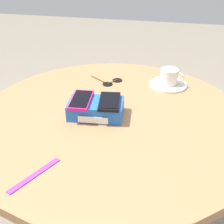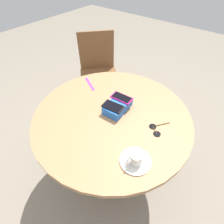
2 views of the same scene
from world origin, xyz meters
The scene contains 10 objects.
ground_plane centered at (0.00, 0.00, 0.00)m, with size 8.00×8.00×0.00m, color gray.
round_table centered at (0.00, 0.00, 0.60)m, with size 0.97×0.97×0.73m.
phone_box centered at (-0.06, 0.00, 0.75)m, with size 0.19×0.12×0.05m.
phone_magenta centered at (-0.11, -0.01, 0.79)m, with size 0.08×0.14×0.01m.
phone_black centered at (-0.01, 0.00, 0.79)m, with size 0.08×0.13×0.01m.
saucer centered at (0.18, 0.29, 0.73)m, with size 0.15×0.15×0.01m, color silver.
coffee_cup centered at (0.18, 0.29, 0.77)m, with size 0.10×0.07×0.06m.
lanyard_strap centered at (-0.15, -0.33, 0.73)m, with size 0.17×0.02×0.00m, color purple.
sunglasses centered at (-0.06, 0.27, 0.73)m, with size 0.14×0.09×0.01m.
chair_near_window centered at (-0.63, -0.68, 0.44)m, with size 0.56×0.56×0.85m.
Camera 2 is at (0.59, 0.47, 1.50)m, focal length 28.00 mm.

